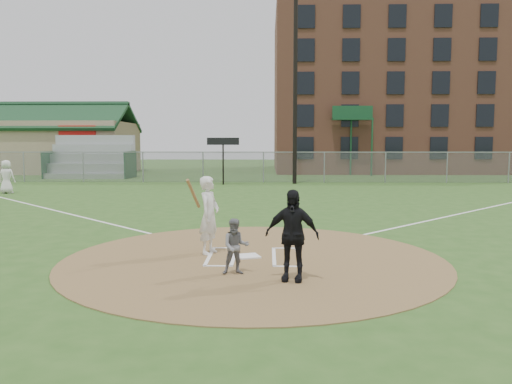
{
  "coord_description": "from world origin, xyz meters",
  "views": [
    {
      "loc": [
        0.32,
        -10.86,
        2.55
      ],
      "look_at": [
        0.0,
        2.0,
        1.3
      ],
      "focal_mm": 35.0,
      "sensor_mm": 36.0,
      "label": 1
    }
  ],
  "objects_px": {
    "home_plate": "(248,256)",
    "ondeck_player": "(7,177)",
    "umpire": "(292,235)",
    "catcher": "(236,246)",
    "batter_at_plate": "(209,215)"
  },
  "relations": [
    {
      "from": "catcher",
      "to": "batter_at_plate",
      "type": "distance_m",
      "value": 1.98
    },
    {
      "from": "home_plate",
      "to": "ondeck_player",
      "type": "xyz_separation_m",
      "value": [
        -12.99,
        14.21,
        0.82
      ]
    },
    {
      "from": "umpire",
      "to": "catcher",
      "type": "bearing_deg",
      "value": 170.51
    },
    {
      "from": "home_plate",
      "to": "batter_at_plate",
      "type": "height_order",
      "value": "batter_at_plate"
    },
    {
      "from": "home_plate",
      "to": "umpire",
      "type": "xyz_separation_m",
      "value": [
        0.88,
        -1.91,
        0.83
      ]
    },
    {
      "from": "home_plate",
      "to": "ondeck_player",
      "type": "distance_m",
      "value": 19.26
    },
    {
      "from": "umpire",
      "to": "batter_at_plate",
      "type": "relative_size",
      "value": 0.95
    },
    {
      "from": "home_plate",
      "to": "ondeck_player",
      "type": "height_order",
      "value": "ondeck_player"
    },
    {
      "from": "catcher",
      "to": "batter_at_plate",
      "type": "bearing_deg",
      "value": 103.82
    },
    {
      "from": "umpire",
      "to": "ondeck_player",
      "type": "xyz_separation_m",
      "value": [
        -13.87,
        16.11,
        -0.01
      ]
    },
    {
      "from": "catcher",
      "to": "ondeck_player",
      "type": "height_order",
      "value": "ondeck_player"
    },
    {
      "from": "home_plate",
      "to": "ondeck_player",
      "type": "relative_size",
      "value": 0.27
    },
    {
      "from": "umpire",
      "to": "ondeck_player",
      "type": "bearing_deg",
      "value": 142.73
    },
    {
      "from": "umpire",
      "to": "ondeck_player",
      "type": "relative_size",
      "value": 0.99
    },
    {
      "from": "umpire",
      "to": "ondeck_player",
      "type": "distance_m",
      "value": 21.26
    }
  ]
}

